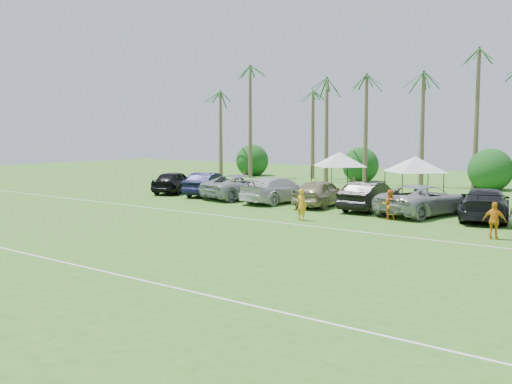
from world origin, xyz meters
The scene contains 24 objects.
field_lines centered at (0.00, 8.00, 0.01)m, with size 80.00×12.10×0.01m.
palm_tree_0 centered at (-22.00, 38.00, 7.48)m, with size 2.40×2.40×8.90m.
palm_tree_1 centered at (-17.00, 38.00, 8.35)m, with size 2.40×2.40×9.90m.
palm_tree_2 centered at (-12.00, 38.00, 9.21)m, with size 2.40×2.40×10.90m.
palm_tree_3 centered at (-8.00, 38.00, 10.06)m, with size 2.40×2.40×11.90m.
palm_tree_4 centered at (-4.00, 38.00, 7.48)m, with size 2.40×2.40×8.90m.
palm_tree_5 centered at (0.00, 38.00, 8.35)m, with size 2.40×2.40×9.90m.
palm_tree_6 centered at (4.00, 38.00, 9.21)m, with size 2.40×2.40×10.90m.
bush_tree_0 centered at (-19.00, 39.00, 1.80)m, with size 4.00×4.00×4.00m.
bush_tree_1 centered at (-6.00, 39.00, 1.80)m, with size 4.00×4.00×4.00m.
bush_tree_2 centered at (6.00, 39.00, 1.80)m, with size 4.00×4.00×4.00m.
sideline_player_a centered at (2.75, 15.29, 0.83)m, with size 0.61×0.40×1.67m, color orange.
sideline_player_b centered at (6.26, 18.36, 0.79)m, with size 0.77×0.60×1.59m, color orange.
sideline_player_c centered at (12.21, 15.83, 0.80)m, with size 0.94×0.39×1.61m, color orange.
canopy_tent_left centered at (-1.85, 27.62, 3.17)m, with size 4.56×4.56×3.70m.
canopy_tent_right centered at (4.52, 26.15, 3.05)m, with size 4.40×4.40×3.56m.
parked_car_0 centered at (-12.44, 21.06, 0.85)m, with size 2.01×4.98×1.70m, color black.
parked_car_1 centered at (-9.19, 21.30, 0.85)m, with size 1.80×5.15×1.70m, color black.
parked_car_2 centered at (-5.94, 21.31, 0.85)m, with size 2.82×6.11×1.70m, color #A0A3A9.
parked_car_3 centered at (-2.69, 20.92, 0.85)m, with size 2.38×5.85×1.70m, color silver.
parked_car_4 centered at (0.56, 20.92, 0.85)m, with size 2.01×4.98×1.70m, color gray.
parked_car_5 centered at (3.81, 21.07, 0.85)m, with size 1.80×5.15×1.70m, color black.
parked_car_6 centered at (7.06, 21.07, 0.85)m, with size 2.82×6.11×1.70m, color #9D9D9D.
parked_car_7 centered at (10.31, 21.27, 0.85)m, with size 2.38×5.85×1.70m, color black.
Camera 1 is at (18.68, -9.60, 4.53)m, focal length 40.00 mm.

